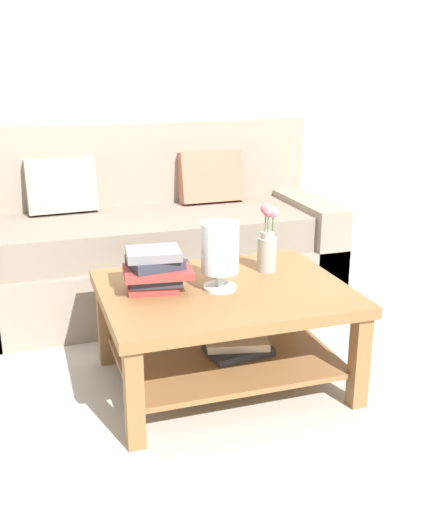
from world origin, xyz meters
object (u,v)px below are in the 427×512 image
Objects in this scene: book_stack_main at (155,270)px; flower_pitcher at (267,244)px; couch at (150,243)px; glass_hurricane_vase at (220,250)px; coffee_table at (225,315)px.

flower_pitcher reaches higher than book_stack_main.
couch is 1.17m from glass_hurricane_vase.
flower_pitcher is (0.56, 0.10, 0.03)m from book_stack_main.
couch is at bearing 94.91° from coffee_table.
couch reaches higher than coffee_table.
flower_pitcher is (0.27, 0.15, 0.26)m from coffee_table.
couch reaches higher than book_stack_main.
book_stack_main is 0.57m from flower_pitcher.
book_stack_main is at bearing 169.37° from coffee_table.
flower_pitcher is (0.29, 0.16, -0.05)m from glass_hurricane_vase.
coffee_table is at bearing -85.09° from couch.
flower_pitcher is at bearing 29.43° from glass_hurricane_vase.
glass_hurricane_vase is at bearing -13.59° from book_stack_main.
glass_hurricane_vase is (0.27, -0.07, 0.08)m from book_stack_main.
coffee_table is (0.10, -1.13, -0.03)m from couch.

